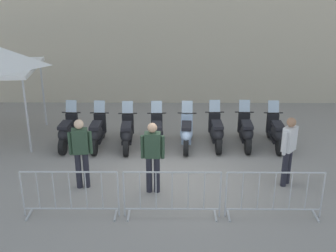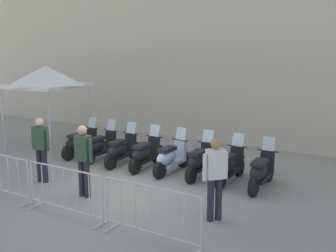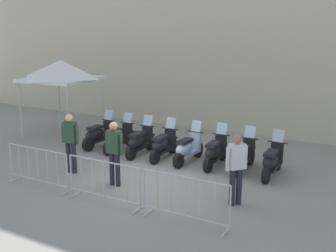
{
  "view_description": "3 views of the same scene",
  "coord_description": "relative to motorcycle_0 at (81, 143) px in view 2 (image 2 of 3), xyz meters",
  "views": [
    {
      "loc": [
        -0.72,
        -9.6,
        5.09
      ],
      "look_at": [
        -0.01,
        1.27,
        0.88
      ],
      "focal_mm": 45.72,
      "sensor_mm": 36.0,
      "label": 1
    },
    {
      "loc": [
        5.16,
        -7.57,
        3.39
      ],
      "look_at": [
        0.3,
        2.11,
        1.3
      ],
      "focal_mm": 40.77,
      "sensor_mm": 36.0,
      "label": 2
    },
    {
      "loc": [
        4.99,
        -9.33,
        4.07
      ],
      "look_at": [
        -0.23,
        2.05,
        1.04
      ],
      "focal_mm": 43.4,
      "sensor_mm": 36.0,
      "label": 3
    }
  ],
  "objects": [
    {
      "name": "ground_plane",
      "position": [
        2.89,
        -2.06,
        -0.45
      ],
      "size": [
        120.0,
        120.0,
        0.0
      ],
      "primitive_type": "plane",
      "color": "gray"
    },
    {
      "name": "motorcycle_7",
      "position": [
        6.03,
        -0.42,
        0.0
      ],
      "size": [
        0.56,
        1.73,
        1.24
      ],
      "color": "black",
      "rests_on": "ground"
    },
    {
      "name": "motorcycle_3",
      "position": [
        2.59,
        -0.24,
        0.0
      ],
      "size": [
        0.56,
        1.72,
        1.24
      ],
      "color": "black",
      "rests_on": "ground"
    },
    {
      "name": "motorcycle_2",
      "position": [
        1.72,
        -0.2,
        0.0
      ],
      "size": [
        0.56,
        1.72,
        1.24
      ],
      "color": "black",
      "rests_on": "ground"
    },
    {
      "name": "officer_mid_plaza",
      "position": [
        0.72,
        -2.46,
        0.53
      ],
      "size": [
        0.55,
        0.25,
        1.73
      ],
      "color": "#23232D",
      "rests_on": "ground"
    },
    {
      "name": "motorcycle_6",
      "position": [
        5.17,
        -0.31,
        0.0
      ],
      "size": [
        0.57,
        1.73,
        1.24
      ],
      "color": "black",
      "rests_on": "ground"
    },
    {
      "name": "officer_near_row_end",
      "position": [
        2.39,
        -2.79,
        0.53
      ],
      "size": [
        0.55,
        0.25,
        1.73
      ],
      "color": "#23232D",
      "rests_on": "ground"
    },
    {
      "name": "motorcycle_0",
      "position": [
        0.0,
        0.0,
        0.0
      ],
      "size": [
        0.61,
        1.72,
        1.24
      ],
      "color": "black",
      "rests_on": "ground"
    },
    {
      "name": "motorcycle_5",
      "position": [
        4.32,
        -0.26,
        0.0
      ],
      "size": [
        0.56,
        1.72,
        1.24
      ],
      "color": "black",
      "rests_on": "ground"
    },
    {
      "name": "building_facade",
      "position": [
        3.4,
        5.14,
        4.91
      ],
      "size": [
        28.1,
        4.39,
        10.72
      ],
      "primitive_type": "cube",
      "rotation": [
        0.0,
        0.0,
        -0.07
      ],
      "color": "beige",
      "rests_on": "ground"
    },
    {
      "name": "barrier_segment_0",
      "position": [
        0.63,
        -3.72,
        0.07
      ],
      "size": [
        2.04,
        0.57,
        1.07
      ],
      "color": "#B2B5B7",
      "rests_on": "ground"
    },
    {
      "name": "barrier_segment_1",
      "position": [
        2.76,
        -3.87,
        0.07
      ],
      "size": [
        2.04,
        0.57,
        1.07
      ],
      "color": "#B2B5B7",
      "rests_on": "ground"
    },
    {
      "name": "officer_by_barriers",
      "position": [
        5.61,
        -2.65,
        0.53
      ],
      "size": [
        0.42,
        0.41,
        1.73
      ],
      "color": "#23232D",
      "rests_on": "ground"
    },
    {
      "name": "motorcycle_1",
      "position": [
        0.86,
        -0.09,
        0.0
      ],
      "size": [
        0.57,
        1.73,
        1.24
      ],
      "color": "black",
      "rests_on": "ground"
    },
    {
      "name": "barrier_segment_2",
      "position": [
        4.88,
        -4.02,
        0.07
      ],
      "size": [
        2.04,
        0.57,
        1.07
      ],
      "color": "#B2B5B7",
      "rests_on": "ground"
    },
    {
      "name": "motorcycle_4",
      "position": [
        3.44,
        -0.28,
        0.0
      ],
      "size": [
        0.6,
        1.72,
        1.24
      ],
      "color": "black",
      "rests_on": "ground"
    },
    {
      "name": "canopy_tent",
      "position": [
        -2.09,
        0.76,
        2.06
      ],
      "size": [
        2.42,
        2.42,
        2.91
      ],
      "color": "silver",
      "rests_on": "ground"
    }
  ]
}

